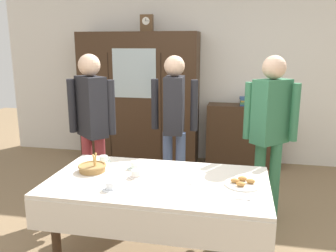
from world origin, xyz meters
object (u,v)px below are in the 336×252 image
object	(u,v)px
book_stack	(245,101)
tea_cup_mid_left	(111,186)
mantel_clock	(147,23)
person_beside_shelf	(174,115)
person_by_cabinet	(270,123)
pastry_plate	(243,183)
spoon_center	(188,184)
wall_cabinet	(139,98)
bookshelf_low	(243,136)
bread_basket	(92,167)
tea_cup_far_right	(136,174)
tea_cup_front_edge	(104,160)
tea_cup_back_edge	(135,166)
spoon_far_right	(114,180)
spoon_near_right	(245,200)
person_behind_table_left	(92,118)
dining_table	(157,193)

from	to	relation	value
book_stack	tea_cup_mid_left	distance (m)	3.04
mantel_clock	person_beside_shelf	bearing A→B (deg)	-64.08
person_by_cabinet	pastry_plate	bearing A→B (deg)	-105.86
spoon_center	wall_cabinet	bearing A→B (deg)	113.84
bookshelf_low	bread_basket	world-z (taller)	bookshelf_low
book_stack	tea_cup_far_right	size ratio (longest dim) A/B	1.66
person_beside_shelf	tea_cup_front_edge	bearing A→B (deg)	-119.82
pastry_plate	person_by_cabinet	bearing A→B (deg)	74.14
tea_cup_back_edge	tea_cup_front_edge	size ratio (longest dim) A/B	1.00
tea_cup_far_right	tea_cup_front_edge	bearing A→B (deg)	143.54
wall_cabinet	tea_cup_mid_left	distance (m)	2.89
spoon_far_right	tea_cup_mid_left	bearing A→B (deg)	-76.48
spoon_near_right	person_by_cabinet	distance (m)	1.22
book_stack	person_by_cabinet	size ratio (longest dim) A/B	0.13
tea_cup_far_right	spoon_far_right	size ratio (longest dim) A/B	1.09
book_stack	spoon_center	distance (m)	2.70
person_behind_table_left	tea_cup_mid_left	bearing A→B (deg)	-60.48
spoon_near_right	wall_cabinet	bearing A→B (deg)	119.51
spoon_near_right	spoon_far_right	bearing A→B (deg)	171.87
bookshelf_low	spoon_center	xyz separation A→B (m)	(-0.44, -2.65, 0.27)
tea_cup_back_edge	person_behind_table_left	xyz separation A→B (m)	(-0.64, 0.59, 0.28)
spoon_near_right	spoon_center	distance (m)	0.47
person_beside_shelf	person_behind_table_left	xyz separation A→B (m)	(-0.81, -0.37, 0.02)
spoon_near_right	mantel_clock	bearing A→B (deg)	117.33
mantel_clock	book_stack	xyz separation A→B (m)	(1.45, 0.05, -1.11)
book_stack	pastry_plate	size ratio (longest dim) A/B	0.77
mantel_clock	spoon_near_right	size ratio (longest dim) A/B	2.02
bread_basket	spoon_center	bearing A→B (deg)	-8.01
tea_cup_front_edge	tea_cup_mid_left	bearing A→B (deg)	-63.45
wall_cabinet	spoon_far_right	world-z (taller)	wall_cabinet
bookshelf_low	tea_cup_mid_left	size ratio (longest dim) A/B	8.29
tea_cup_mid_left	person_behind_table_left	bearing A→B (deg)	119.52
book_stack	person_by_cabinet	bearing A→B (deg)	-82.25
mantel_clock	person_behind_table_left	distance (m)	2.05
mantel_clock	pastry_plate	world-z (taller)	mantel_clock
tea_cup_far_right	tea_cup_back_edge	size ratio (longest dim) A/B	1.00
person_behind_table_left	person_by_cabinet	size ratio (longest dim) A/B	1.00
tea_cup_far_right	bread_basket	distance (m)	0.41
pastry_plate	tea_cup_back_edge	bearing A→B (deg)	168.85
pastry_plate	dining_table	bearing A→B (deg)	-174.54
dining_table	spoon_near_right	world-z (taller)	spoon_near_right
dining_table	person_beside_shelf	bearing A→B (deg)	94.23
mantel_clock	tea_cup_mid_left	size ratio (longest dim) A/B	1.85
wall_cabinet	mantel_clock	bearing A→B (deg)	-0.27
person_by_cabinet	person_behind_table_left	bearing A→B (deg)	-176.06
bookshelf_low	tea_cup_front_edge	distance (m)	2.64
wall_cabinet	spoon_near_right	size ratio (longest dim) A/B	16.50
wall_cabinet	tea_cup_mid_left	bearing A→B (deg)	-77.94
tea_cup_back_edge	spoon_near_right	xyz separation A→B (m)	(0.94, -0.45, -0.02)
tea_cup_front_edge	person_beside_shelf	world-z (taller)	person_beside_shelf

